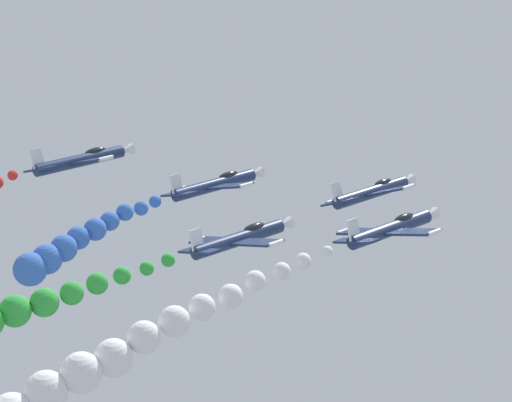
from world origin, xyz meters
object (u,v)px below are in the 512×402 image
object	(u,v)px
airplane_left_outer	(240,238)
airplane_right_outer	(81,160)
airplane_lead	(372,192)
airplane_right_inner	(392,228)
airplane_left_inner	(216,184)

from	to	relation	value
airplane_left_outer	airplane_right_outer	world-z (taller)	airplane_right_outer
airplane_lead	airplane_right_inner	size ratio (longest dim) A/B	1.00
airplane_left_inner	airplane_left_outer	size ratio (longest dim) A/B	1.00
airplane_lead	airplane_right_outer	distance (m)	25.69
airplane_right_inner	airplane_right_outer	bearing A→B (deg)	-158.22
airplane_lead	airplane_left_outer	xyz separation A→B (m)	(0.52, -16.38, -0.10)
airplane_lead	airplane_left_inner	xyz separation A→B (m)	(-9.50, -9.99, 0.70)
airplane_lead	airplane_left_outer	distance (m)	16.39
airplane_left_inner	airplane_left_outer	world-z (taller)	airplane_left_inner
airplane_left_inner	airplane_right_outer	world-z (taller)	airplane_right_outer
airplane_right_outer	airplane_left_outer	bearing A→B (deg)	5.85
airplane_lead	airplane_right_outer	world-z (taller)	airplane_right_outer
airplane_lead	airplane_left_inner	bearing A→B (deg)	-133.56
airplane_left_inner	airplane_right_inner	size ratio (longest dim) A/B	1.00
airplane_right_outer	airplane_right_inner	bearing A→B (deg)	21.78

